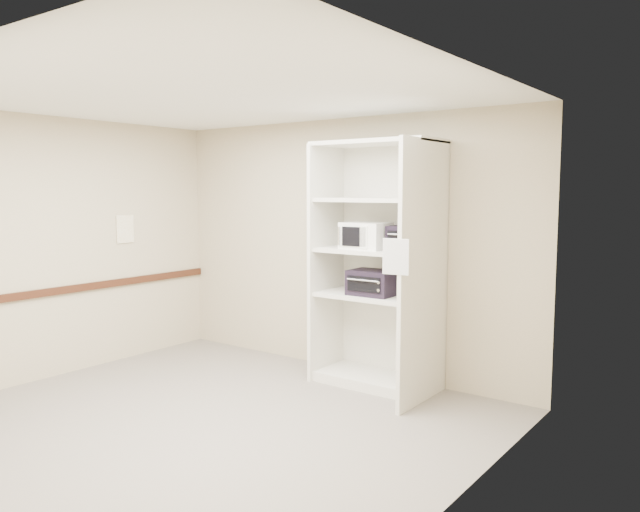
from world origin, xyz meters
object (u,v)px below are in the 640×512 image
Objects in this scene: microwave at (366,236)px; toaster_oven_upper at (412,238)px; toaster_oven_lower at (373,283)px; shelving_unit at (381,274)px.

microwave is 0.47m from toaster_oven_upper.
toaster_oven_upper is 0.59m from toaster_oven_lower.
toaster_oven_upper is (0.31, 0.05, 0.36)m from shelving_unit.
shelving_unit is 0.12m from toaster_oven_lower.
shelving_unit reaches higher than toaster_oven_upper.
microwave is 1.06× the size of toaster_oven_upper.
toaster_oven_lower is at bearing -0.54° from microwave.
toaster_oven_upper is (0.45, 0.11, -0.01)m from microwave.
toaster_oven_upper is at bearing 9.73° from shelving_unit.
microwave is (-0.14, -0.06, 0.37)m from shelving_unit.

